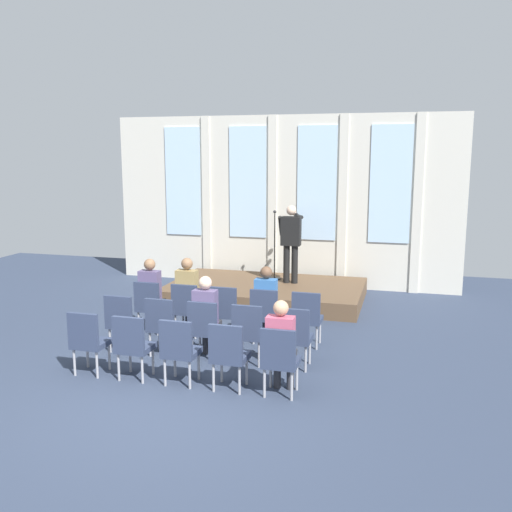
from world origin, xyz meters
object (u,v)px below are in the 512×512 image
(chair_r1_c0, at_px, (122,319))
(chair_r1_c3, at_px, (249,330))
(chair_r0_c4, at_px, (307,315))
(chair_r2_c2, at_px, (179,348))
(audience_r0_c0, at_px, (151,291))
(mic_stand, at_px, (274,264))
(audience_r0_c1, at_px, (188,293))
(chair_r0_c3, at_px, (265,312))
(chair_r0_c2, at_px, (225,309))
(chair_r0_c1, at_px, (187,306))
(speaker, at_px, (291,238))
(chair_r2_c0, at_px, (88,339))
(audience_r0_c3, at_px, (267,300))
(chair_r1_c2, at_px, (205,326))
(audience_r2_c4, at_px, (281,342))
(audience_r1_c2, at_px, (207,313))
(chair_r0_c0, at_px, (150,304))
(chair_r1_c1, at_px, (163,323))
(chair_r1_c4, at_px, (295,334))
(chair_r2_c1, at_px, (133,343))
(chair_r2_c3, at_px, (228,352))
(chair_r2_c4, at_px, (280,357))

(chair_r1_c0, height_order, chair_r1_c3, same)
(chair_r0_c4, xyz_separation_m, chair_r2_c2, (-1.40, -1.99, 0.00))
(audience_r0_c0, distance_m, chair_r1_c3, 2.36)
(mic_stand, relative_size, audience_r0_c1, 1.13)
(chair_r1_c3, bearing_deg, chair_r0_c3, 90.00)
(audience_r0_c0, distance_m, chair_r0_c2, 1.41)
(chair_r0_c1, xyz_separation_m, audience_r0_c1, (0.00, 0.08, 0.23))
(speaker, height_order, chair_r1_c0, speaker)
(chair_r1_c3, height_order, chair_r2_c0, same)
(chair_r0_c2, height_order, audience_r0_c3, audience_r0_c3)
(mic_stand, relative_size, chair_r0_c3, 1.65)
(chair_r0_c3, relative_size, chair_r1_c2, 1.00)
(chair_r0_c1, xyz_separation_m, audience_r2_c4, (2.10, -1.90, 0.18))
(chair_r1_c2, height_order, audience_r1_c2, audience_r1_c2)
(chair_r0_c2, bearing_deg, chair_r1_c3, -54.88)
(chair_r0_c0, distance_m, audience_r0_c0, 0.22)
(mic_stand, height_order, audience_r0_c0, mic_stand)
(speaker, relative_size, audience_r0_c1, 1.23)
(chair_r0_c3, distance_m, audience_r0_c3, 0.21)
(speaker, distance_m, chair_r0_c3, 3.17)
(chair_r1_c0, distance_m, chair_r1_c1, 0.70)
(chair_r1_c4, height_order, chair_r2_c2, same)
(chair_r0_c0, bearing_deg, audience_r0_c3, 2.25)
(speaker, relative_size, chair_r1_c1, 1.80)
(chair_r0_c3, distance_m, audience_r2_c4, 2.03)
(chair_r1_c1, bearing_deg, chair_r1_c4, 0.00)
(audience_r0_c1, height_order, audience_r1_c2, audience_r0_c1)
(chair_r2_c0, bearing_deg, chair_r2_c1, 0.00)
(chair_r0_c4, bearing_deg, chair_r1_c4, -90.00)
(mic_stand, distance_m, audience_r0_c1, 3.33)
(mic_stand, height_order, chair_r0_c4, mic_stand)
(audience_r0_c3, distance_m, chair_r2_c3, 2.08)
(chair_r1_c4, relative_size, chair_r2_c2, 1.00)
(mic_stand, xyz_separation_m, chair_r1_c2, (-0.06, -4.32, -0.15))
(speaker, relative_size, chair_r1_c2, 1.80)
(speaker, relative_size, mic_stand, 1.09)
(audience_r0_c3, distance_m, chair_r1_c3, 1.09)
(audience_r2_c4, bearing_deg, speaker, 100.43)
(chair_r2_c0, distance_m, chair_r2_c3, 2.10)
(audience_r0_c1, height_order, chair_r2_c4, audience_r0_c1)
(mic_stand, xyz_separation_m, audience_r2_c4, (1.34, -5.23, 0.03))
(speaker, distance_m, audience_r0_c3, 3.05)
(audience_r0_c0, bearing_deg, chair_r0_c4, -1.66)
(speaker, relative_size, chair_r1_c4, 1.80)
(chair_r0_c4, bearing_deg, audience_r1_c2, -146.89)
(audience_r1_c2, height_order, chair_r2_c2, audience_r1_c2)
(chair_r0_c0, bearing_deg, chair_r1_c1, -54.88)
(chair_r1_c1, bearing_deg, chair_r0_c0, 125.12)
(chair_r2_c3, bearing_deg, chair_r2_c2, 180.00)
(audience_r0_c3, xyz_separation_m, chair_r2_c0, (-2.10, -2.07, -0.19))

